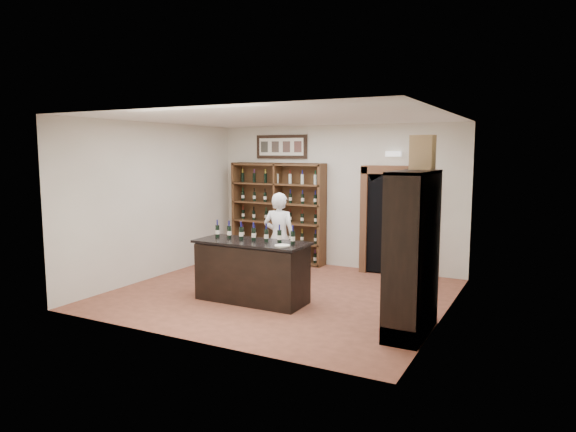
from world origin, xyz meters
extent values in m
plane|color=#97533C|center=(0.00, 0.00, 0.00)|extent=(5.50, 5.50, 0.00)
plane|color=white|center=(0.00, 0.00, 3.00)|extent=(5.50, 5.50, 0.00)
cube|color=silver|center=(0.00, 2.50, 1.50)|extent=(5.50, 0.04, 3.00)
cube|color=silver|center=(-2.75, 0.00, 1.50)|extent=(0.04, 5.00, 3.00)
cube|color=silver|center=(2.75, 0.00, 1.50)|extent=(0.04, 5.00, 3.00)
cube|color=#4F361B|center=(-1.30, 2.47, 1.10)|extent=(2.20, 0.02, 2.20)
cube|color=#4F361B|center=(-2.37, 2.29, 1.10)|extent=(0.06, 0.38, 2.20)
cube|color=#4F361B|center=(-0.23, 2.29, 1.10)|extent=(0.06, 0.38, 2.20)
cube|color=#4F361B|center=(-1.30, 2.29, 1.10)|extent=(0.04, 0.38, 2.20)
cube|color=#4F361B|center=(-1.30, 2.29, 0.04)|extent=(2.18, 0.38, 0.04)
cube|color=#4F361B|center=(-1.30, 2.29, 0.46)|extent=(2.18, 0.38, 0.04)
cube|color=#4F361B|center=(-1.30, 2.29, 0.89)|extent=(2.18, 0.38, 0.03)
cube|color=#4F361B|center=(-1.30, 2.29, 1.31)|extent=(2.18, 0.38, 0.04)
cube|color=#4F361B|center=(-1.30, 2.29, 1.74)|extent=(2.18, 0.38, 0.04)
cube|color=#4F361B|center=(-1.30, 2.29, 2.16)|extent=(2.18, 0.38, 0.04)
cube|color=black|center=(-1.30, 2.47, 2.55)|extent=(1.25, 0.04, 0.52)
cube|color=black|center=(1.25, 2.34, 1.06)|extent=(0.97, 0.29, 2.05)
cube|color=#A66640|center=(0.74, 2.32, 1.07)|extent=(0.14, 0.35, 2.15)
cube|color=#A66640|center=(1.76, 2.32, 1.07)|extent=(0.14, 0.35, 2.15)
cube|color=#A66640|center=(1.25, 2.32, 2.09)|extent=(1.15, 0.35, 0.16)
cube|color=white|center=(1.25, 2.42, 2.40)|extent=(0.30, 0.10, 0.10)
cube|color=black|center=(-0.20, -0.60, 0.47)|extent=(1.80, 0.70, 0.94)
cube|color=black|center=(-0.20, -0.60, 0.98)|extent=(1.88, 0.78, 0.04)
cylinder|color=black|center=(-0.92, -0.54, 1.10)|extent=(0.07, 0.07, 0.21)
cylinder|color=white|center=(-0.92, -0.54, 1.09)|extent=(0.07, 0.07, 0.07)
cylinder|color=navy|center=(-0.92, -0.54, 1.25)|extent=(0.03, 0.03, 0.09)
cylinder|color=black|center=(-0.68, -0.54, 1.10)|extent=(0.07, 0.07, 0.21)
cylinder|color=white|center=(-0.68, -0.54, 1.09)|extent=(0.07, 0.07, 0.07)
cylinder|color=navy|center=(-0.68, -0.54, 1.25)|extent=(0.03, 0.03, 0.09)
cylinder|color=black|center=(-0.44, -0.54, 1.10)|extent=(0.07, 0.07, 0.21)
cylinder|color=white|center=(-0.44, -0.54, 1.09)|extent=(0.07, 0.07, 0.07)
cylinder|color=navy|center=(-0.44, -0.54, 1.25)|extent=(0.03, 0.03, 0.09)
cylinder|color=black|center=(-0.20, -0.54, 1.10)|extent=(0.07, 0.07, 0.21)
cylinder|color=white|center=(-0.20, -0.54, 1.09)|extent=(0.07, 0.07, 0.07)
cylinder|color=navy|center=(-0.20, -0.54, 1.25)|extent=(0.03, 0.03, 0.09)
cylinder|color=black|center=(0.04, -0.54, 1.10)|extent=(0.07, 0.07, 0.21)
cylinder|color=white|center=(0.04, -0.54, 1.09)|extent=(0.07, 0.07, 0.07)
cylinder|color=navy|center=(0.04, -0.54, 1.25)|extent=(0.03, 0.03, 0.09)
cylinder|color=black|center=(0.28, -0.54, 1.10)|extent=(0.07, 0.07, 0.21)
cylinder|color=white|center=(0.28, -0.54, 1.09)|extent=(0.07, 0.07, 0.07)
cylinder|color=navy|center=(0.28, -0.54, 1.25)|extent=(0.03, 0.03, 0.09)
cylinder|color=black|center=(0.52, -0.54, 1.10)|extent=(0.07, 0.07, 0.21)
cylinder|color=white|center=(0.52, -0.54, 1.09)|extent=(0.07, 0.07, 0.07)
cylinder|color=navy|center=(0.52, -0.54, 1.25)|extent=(0.03, 0.03, 0.09)
cube|color=black|center=(2.72, -0.90, 1.10)|extent=(0.02, 1.20, 2.20)
cube|color=black|center=(2.49, -1.48, 1.10)|extent=(0.48, 0.04, 2.20)
cube|color=black|center=(2.49, -0.32, 1.10)|extent=(0.48, 0.04, 2.20)
cube|color=black|center=(2.49, -0.90, 2.18)|extent=(0.48, 1.20, 0.04)
cube|color=black|center=(2.49, -0.90, 0.12)|extent=(0.48, 1.20, 0.24)
cube|color=black|center=(2.49, -0.90, 0.35)|extent=(0.48, 1.16, 0.03)
cube|color=black|center=(2.49, -0.90, 0.90)|extent=(0.48, 1.16, 0.03)
cube|color=black|center=(2.49, -0.90, 1.45)|extent=(0.48, 1.16, 0.03)
imported|color=white|center=(-0.38, 0.68, 0.85)|extent=(0.67, 0.48, 1.70)
cylinder|color=white|center=(0.45, -0.76, 1.01)|extent=(0.24, 0.24, 0.02)
cube|color=tan|center=(2.50, -0.53, 2.44)|extent=(0.36, 0.21, 0.47)
camera|label=1|loc=(4.13, -7.61, 2.45)|focal=32.00mm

